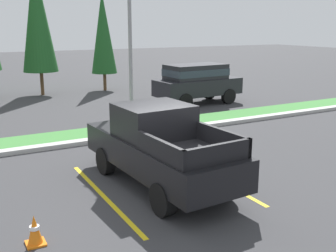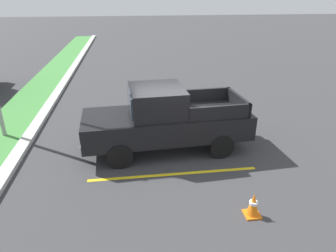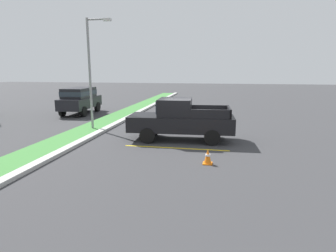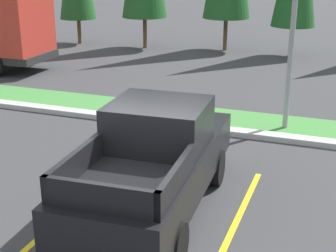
{
  "view_description": "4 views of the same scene",
  "coord_description": "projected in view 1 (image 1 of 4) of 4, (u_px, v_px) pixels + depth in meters",
  "views": [
    {
      "loc": [
        -4.62,
        -8.67,
        4.08
      ],
      "look_at": [
        0.42,
        0.54,
        1.5
      ],
      "focal_mm": 44.04,
      "sensor_mm": 36.0,
      "label": 1
    },
    {
      "loc": [
        -8.63,
        1.45,
        4.73
      ],
      "look_at": [
        -0.91,
        0.39,
        1.24
      ],
      "focal_mm": 32.18,
      "sensor_mm": 36.0,
      "label": 2
    },
    {
      "loc": [
        -13.69,
        -1.63,
        3.51
      ],
      "look_at": [
        -0.75,
        0.81,
        0.86
      ],
      "focal_mm": 30.03,
      "sensor_mm": 36.0,
      "label": 3
    },
    {
      "loc": [
        3.22,
        -7.52,
        4.72
      ],
      "look_at": [
        -0.32,
        2.05,
        1.12
      ],
      "focal_mm": 53.28,
      "sensor_mm": 36.0,
      "label": 4
    }
  ],
  "objects": [
    {
      "name": "curb_strip",
      "position": [
        98.0,
        140.0,
        14.75
      ],
      "size": [
        56.0,
        0.4,
        0.15
      ],
      "primitive_type": "cube",
      "color": "#B2B2AD",
      "rests_on": "ground"
    },
    {
      "name": "traffic_cone",
      "position": [
        35.0,
        230.0,
        7.8
      ],
      "size": [
        0.36,
        0.36,
        0.6
      ],
      "color": "orange",
      "rests_on": "ground"
    },
    {
      "name": "pickup_truck_main",
      "position": [
        159.0,
        146.0,
        10.58
      ],
      "size": [
        2.2,
        5.33,
        2.1
      ],
      "color": "black",
      "rests_on": "ground"
    },
    {
      "name": "ground_plane",
      "position": [
        164.0,
        189.0,
        10.51
      ],
      "size": [
        120.0,
        120.0,
        0.0
      ],
      "primitive_type": "plane",
      "color": "#38383A"
    },
    {
      "name": "parking_line_near",
      "position": [
        104.0,
        196.0,
        10.07
      ],
      "size": [
        0.12,
        4.8,
        0.01
      ],
      "primitive_type": "cube",
      "color": "yellow",
      "rests_on": "ground"
    },
    {
      "name": "street_light",
      "position": [
        132.0,
        35.0,
        15.32
      ],
      "size": [
        0.24,
        1.49,
        6.36
      ],
      "color": "gray",
      "rests_on": "ground"
    },
    {
      "name": "suv_distant",
      "position": [
        197.0,
        81.0,
        21.58
      ],
      "size": [
        4.7,
        2.16,
        2.1
      ],
      "color": "black",
      "rests_on": "ground"
    },
    {
      "name": "cypress_tree_rightmost",
      "position": [
        103.0,
        33.0,
        25.63
      ],
      "size": [
        1.6,
        1.6,
        6.14
      ],
      "color": "brown",
      "rests_on": "ground"
    },
    {
      "name": "cypress_tree_right_inner",
      "position": [
        37.0,
        16.0,
        23.65
      ],
      "size": [
        2.02,
        2.02,
        7.78
      ],
      "color": "brown",
      "rests_on": "ground"
    },
    {
      "name": "parking_line_far",
      "position": [
        209.0,
        175.0,
        11.51
      ],
      "size": [
        0.12,
        4.8,
        0.01
      ],
      "primitive_type": "cube",
      "color": "yellow",
      "rests_on": "ground"
    },
    {
      "name": "grass_median",
      "position": [
        88.0,
        134.0,
        15.7
      ],
      "size": [
        56.0,
        1.8,
        0.06
      ],
      "primitive_type": "cube",
      "color": "#42843D",
      "rests_on": "ground"
    }
  ]
}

